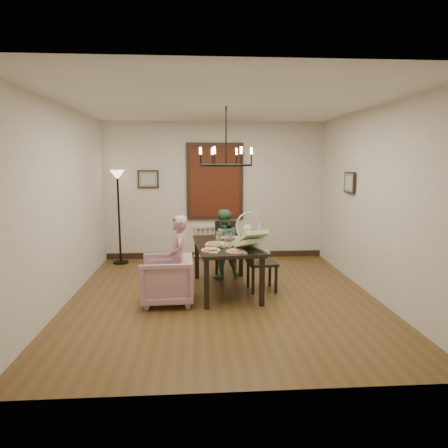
{
  "coord_description": "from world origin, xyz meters",
  "views": [
    {
      "loc": [
        -0.38,
        -5.72,
        2.0
      ],
      "look_at": [
        0.04,
        0.34,
        1.05
      ],
      "focal_mm": 32.0,
      "sensor_mm": 36.0,
      "label": 1
    }
  ],
  "objects": [
    {
      "name": "chandelier",
      "position": [
        0.07,
        0.29,
        1.95
      ],
      "size": [
        0.8,
        0.8,
        0.04
      ],
      "primitive_type": "torus",
      "color": "black",
      "rests_on": "room_shell"
    },
    {
      "name": "drinking_glass",
      "position": [
        0.11,
        0.44,
        0.81
      ],
      "size": [
        0.07,
        0.07,
        0.14
      ],
      "primitive_type": "cylinder",
      "color": "silver",
      "rests_on": "dining_table"
    },
    {
      "name": "pizza_platter",
      "position": [
        -0.08,
        0.18,
        0.77
      ],
      "size": [
        0.35,
        0.35,
        0.04
      ],
      "primitive_type": "cylinder",
      "color": "tan",
      "rests_on": "dining_table"
    },
    {
      "name": "picture_right",
      "position": [
        2.21,
        0.9,
        1.65
      ],
      "size": [
        0.03,
        0.42,
        0.36
      ],
      "primitive_type": "cube",
      "rotation": [
        0.0,
        0.0,
        1.57
      ],
      "color": "black",
      "rests_on": "room_shell"
    },
    {
      "name": "chair_far",
      "position": [
        0.15,
        1.35,
        0.46
      ],
      "size": [
        0.44,
        0.44,
        0.93
      ],
      "primitive_type": null,
      "rotation": [
        0.0,
        0.0,
        -0.08
      ],
      "color": "black",
      "rests_on": "room_shell"
    },
    {
      "name": "chair_right",
      "position": [
        0.63,
        0.28,
        0.5
      ],
      "size": [
        0.47,
        0.47,
        1.0
      ],
      "primitive_type": null,
      "rotation": [
        0.0,
        0.0,
        1.65
      ],
      "color": "black",
      "rests_on": "room_shell"
    },
    {
      "name": "room_shell",
      "position": [
        0.0,
        0.37,
        1.4
      ],
      "size": [
        4.51,
        5.0,
        2.81
      ],
      "color": "brown",
      "rests_on": "ground"
    },
    {
      "name": "radiator",
      "position": [
        0.0,
        2.48,
        0.35
      ],
      "size": [
        0.92,
        0.12,
        0.62
      ],
      "primitive_type": null,
      "color": "silver",
      "rests_on": "room_shell"
    },
    {
      "name": "baby_bouncer",
      "position": [
        0.35,
        -0.19,
        0.94
      ],
      "size": [
        0.61,
        0.7,
        0.38
      ],
      "primitive_type": null,
      "rotation": [
        0.0,
        0.0,
        0.38
      ],
      "color": "#CCEDA3",
      "rests_on": "dining_table"
    },
    {
      "name": "dining_table",
      "position": [
        0.07,
        0.29,
        0.66
      ],
      "size": [
        1.03,
        1.66,
        0.75
      ],
      "rotation": [
        0.0,
        0.0,
        0.09
      ],
      "color": "black",
      "rests_on": "room_shell"
    },
    {
      "name": "armchair",
      "position": [
        -0.81,
        -0.19,
        0.34
      ],
      "size": [
        0.76,
        0.74,
        0.67
      ],
      "primitive_type": "imported",
      "rotation": [
        0.0,
        0.0,
        -1.54
      ],
      "color": "#CE9DB0",
      "rests_on": "room_shell"
    },
    {
      "name": "salad_bowl",
      "position": [
        -0.12,
        0.04,
        0.78
      ],
      "size": [
        0.31,
        0.31,
        0.08
      ],
      "primitive_type": "imported",
      "color": "white",
      "rests_on": "dining_table"
    },
    {
      "name": "floor_lamp",
      "position": [
        -1.9,
        2.15,
        0.9
      ],
      "size": [
        0.3,
        0.3,
        1.8
      ],
      "primitive_type": null,
      "color": "black",
      "rests_on": "room_shell"
    },
    {
      "name": "picture_back",
      "position": [
        -1.35,
        2.47,
        1.65
      ],
      "size": [
        0.42,
        0.03,
        0.36
      ],
      "primitive_type": "cube",
      "color": "black",
      "rests_on": "room_shell"
    },
    {
      "name": "window_blinds",
      "position": [
        0.0,
        2.46,
        1.6
      ],
      "size": [
        1.0,
        0.03,
        1.4
      ],
      "primitive_type": "cube",
      "color": "#532010",
      "rests_on": "room_shell"
    },
    {
      "name": "elderly_woman",
      "position": [
        -0.65,
        -0.13,
        0.52
      ],
      "size": [
        0.29,
        0.41,
        1.04
      ],
      "primitive_type": "imported",
      "rotation": [
        0.0,
        0.0,
        -1.45
      ],
      "color": "#C58B95",
      "rests_on": "room_shell"
    },
    {
      "name": "seated_man",
      "position": [
        0.07,
        1.0,
        0.5
      ],
      "size": [
        0.53,
        0.44,
        1.0
      ],
      "primitive_type": "imported",
      "rotation": [
        0.0,
        0.0,
        3.28
      ],
      "color": "#487953",
      "rests_on": "room_shell"
    }
  ]
}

